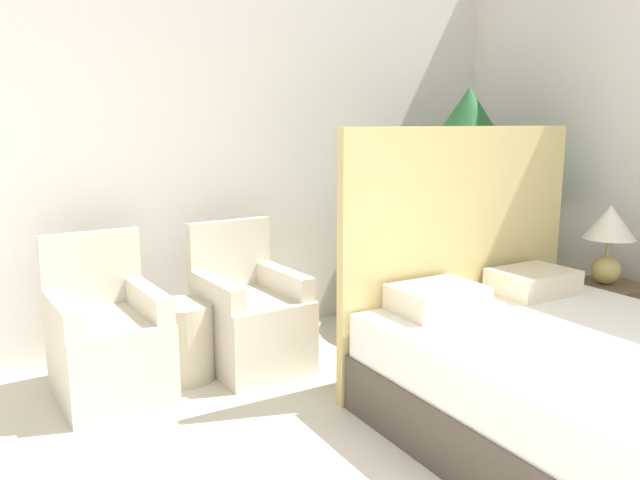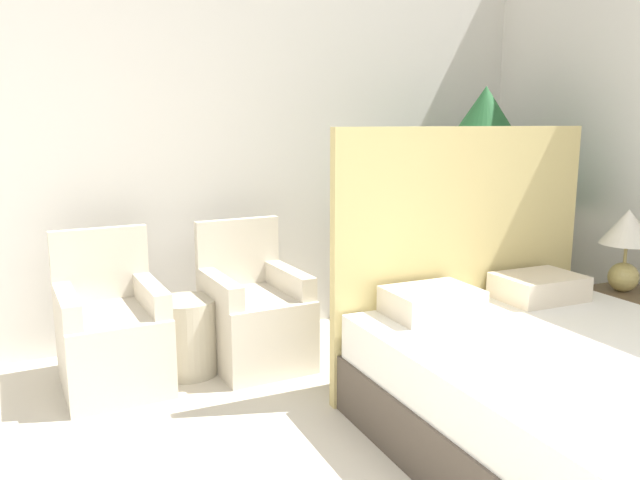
{
  "view_description": "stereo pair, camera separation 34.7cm",
  "coord_description": "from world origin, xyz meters",
  "views": [
    {
      "loc": [
        -1.23,
        -0.42,
        1.52
      ],
      "look_at": [
        0.54,
        2.66,
        0.85
      ],
      "focal_mm": 35.0,
      "sensor_mm": 36.0,
      "label": 1
    },
    {
      "loc": [
        -0.92,
        -0.57,
        1.52
      ],
      "look_at": [
        0.54,
        2.66,
        0.85
      ],
      "focal_mm": 35.0,
      "sensor_mm": 36.0,
      "label": 2
    }
  ],
  "objects": [
    {
      "name": "wall_back",
      "position": [
        0.0,
        3.7,
        1.45
      ],
      "size": [
        10.0,
        0.06,
        2.9
      ],
      "color": "silver",
      "rests_on": "ground_plane"
    },
    {
      "name": "bed",
      "position": [
        1.25,
        1.25,
        0.31
      ],
      "size": [
        1.64,
        2.24,
        1.5
      ],
      "color": "#4C4238",
      "rests_on": "ground_plane"
    },
    {
      "name": "armchair_near_window_left",
      "position": [
        -0.61,
        3.05,
        0.28
      ],
      "size": [
        0.6,
        0.69,
        0.89
      ],
      "rotation": [
        0.0,
        0.0,
        0.06
      ],
      "color": "beige",
      "rests_on": "ground_plane"
    },
    {
      "name": "armchair_near_window_right",
      "position": [
        0.26,
        3.05,
        0.28
      ],
      "size": [
        0.6,
        0.69,
        0.89
      ],
      "rotation": [
        0.0,
        0.0,
        0.06
      ],
      "color": "beige",
      "rests_on": "ground_plane"
    },
    {
      "name": "potted_palm",
      "position": [
        1.95,
        2.99,
        1.25
      ],
      "size": [
        1.19,
        1.19,
        1.76
      ],
      "color": "brown",
      "rests_on": "ground_plane"
    },
    {
      "name": "nightstand",
      "position": [
        2.34,
        2.04,
        0.24
      ],
      "size": [
        0.44,
        0.42,
        0.49
      ],
      "color": "brown",
      "rests_on": "ground_plane"
    },
    {
      "name": "table_lamp",
      "position": [
        2.32,
        2.06,
        0.83
      ],
      "size": [
        0.32,
        0.32,
        0.51
      ],
      "color": "tan",
      "rests_on": "nightstand"
    },
    {
      "name": "side_table",
      "position": [
        -0.18,
        3.06,
        0.23
      ],
      "size": [
        0.37,
        0.37,
        0.47
      ],
      "color": "#B7AD93",
      "rests_on": "ground_plane"
    }
  ]
}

